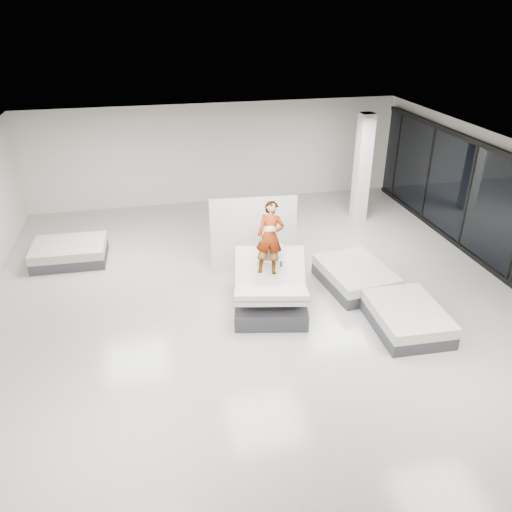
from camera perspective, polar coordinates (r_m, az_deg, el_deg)
name	(u,v)px	position (r m, az deg, el deg)	size (l,w,h in m)	color
room	(267,246)	(10.03, 1.22, 1.14)	(14.00, 14.04, 3.20)	beige
hero_bed	(270,291)	(10.81, 1.62, -4.05)	(1.88, 2.26, 1.31)	#38373C
person	(270,249)	(10.69, 1.61, 0.79)	(0.58, 0.38, 1.58)	slate
remote	(281,264)	(10.47, 2.88, -0.91)	(0.05, 0.14, 0.03)	black
divider_panel	(254,235)	(12.09, -0.28, 2.46)	(2.09, 0.09, 1.90)	silver
flat_bed_right_far	(355,276)	(11.90, 11.27, -2.31)	(1.58, 1.99, 0.51)	#38373C
flat_bed_right_near	(407,318)	(10.68, 16.84, -6.76)	(1.41, 1.84, 0.49)	#38373C
flat_bed_left_far	(70,252)	(13.66, -20.51, 0.39)	(1.83, 1.40, 0.49)	#38373C
column	(362,168)	(15.27, 12.05, 9.79)	(0.40, 0.40, 3.20)	silver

